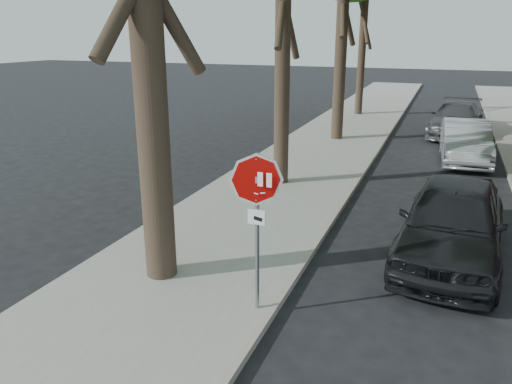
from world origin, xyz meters
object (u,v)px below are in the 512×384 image
car_a (452,222)px  car_b (465,142)px  car_c (456,119)px  stop_sign (257,203)px

car_a → car_b: size_ratio=1.10×
car_c → car_b: bearing=-80.7°
stop_sign → car_a: (2.91, 3.37, -1.13)m
car_a → car_b: (0.39, 8.77, -0.10)m
car_c → car_a: bearing=-84.6°
car_b → car_c: size_ratio=0.87×
stop_sign → car_b: size_ratio=0.60×
stop_sign → car_b: (3.30, 12.14, -1.23)m
car_a → car_c: (0.09, 13.76, -0.09)m
car_b → car_c: (-0.31, 5.00, 0.01)m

